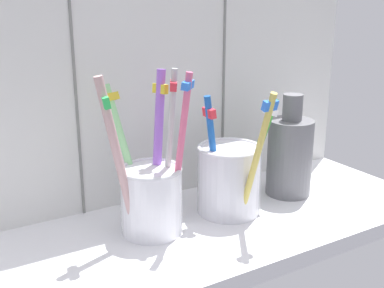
% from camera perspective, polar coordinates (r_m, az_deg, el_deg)
% --- Properties ---
extents(counter_slab, '(0.64, 0.22, 0.02)m').
position_cam_1_polar(counter_slab, '(0.60, 0.93, -10.50)').
color(counter_slab, silver).
rests_on(counter_slab, ground).
extents(tile_wall_back, '(0.64, 0.02, 0.45)m').
position_cam_1_polar(tile_wall_back, '(0.64, -4.80, 11.43)').
color(tile_wall_back, silver).
rests_on(tile_wall_back, ground).
extents(toothbrush_cup_left, '(0.11, 0.11, 0.19)m').
position_cam_1_polar(toothbrush_cup_left, '(0.56, -4.86, -5.51)').
color(toothbrush_cup_left, white).
rests_on(toothbrush_cup_left, counter_slab).
extents(toothbrush_cup_right, '(0.12, 0.12, 0.17)m').
position_cam_1_polar(toothbrush_cup_right, '(0.62, 4.47, -3.83)').
color(toothbrush_cup_right, silver).
rests_on(toothbrush_cup_right, counter_slab).
extents(ceramic_vase, '(0.06, 0.06, 0.14)m').
position_cam_1_polar(ceramic_vase, '(0.68, 11.37, -1.22)').
color(ceramic_vase, slate).
rests_on(ceramic_vase, counter_slab).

